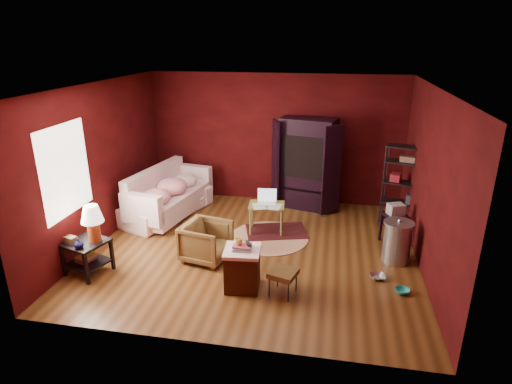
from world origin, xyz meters
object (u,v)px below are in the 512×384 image
(sofa, at_px, (167,198))
(laptop_desk, at_px, (267,207))
(armchair, at_px, (206,240))
(hamper, at_px, (242,268))
(wire_shelving, at_px, (405,184))
(side_table, at_px, (89,233))
(tv_armoire, at_px, (307,162))

(sofa, relative_size, laptop_desk, 2.52)
(armchair, distance_m, hamper, 1.05)
(sofa, xyz_separation_m, wire_shelving, (4.68, 0.34, 0.48))
(side_table, height_order, wire_shelving, wire_shelving)
(armchair, distance_m, wire_shelving, 3.92)
(laptop_desk, relative_size, tv_armoire, 0.42)
(tv_armoire, bearing_deg, side_table, -118.30)
(sofa, xyz_separation_m, tv_armoire, (2.75, 1.04, 0.61))
(hamper, bearing_deg, wire_shelving, 46.06)
(laptop_desk, height_order, tv_armoire, tv_armoire)
(armchair, relative_size, side_table, 0.64)
(sofa, relative_size, tv_armoire, 1.06)
(armchair, xyz_separation_m, tv_armoire, (1.43, 2.67, 0.65))
(sofa, bearing_deg, laptop_desk, -80.42)
(side_table, xyz_separation_m, hamper, (2.40, -0.01, -0.35))
(sofa, bearing_deg, wire_shelving, -65.91)
(armchair, height_order, tv_armoire, tv_armoire)
(wire_shelving, bearing_deg, laptop_desk, -147.21)
(wire_shelving, bearing_deg, armchair, -132.79)
(hamper, distance_m, laptop_desk, 1.97)
(armchair, bearing_deg, sofa, 50.41)
(armchair, height_order, hamper, hamper)
(tv_armoire, bearing_deg, hamper, -87.16)
(sofa, height_order, tv_armoire, tv_armoire)
(laptop_desk, distance_m, tv_armoire, 1.64)
(hamper, bearing_deg, side_table, 179.83)
(side_table, distance_m, wire_shelving, 5.67)
(hamper, height_order, laptop_desk, laptop_desk)
(wire_shelving, bearing_deg, hamper, -117.11)
(side_table, distance_m, hamper, 2.43)
(armchair, xyz_separation_m, laptop_desk, (0.81, 1.24, 0.14))
(sofa, distance_m, armchair, 2.10)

